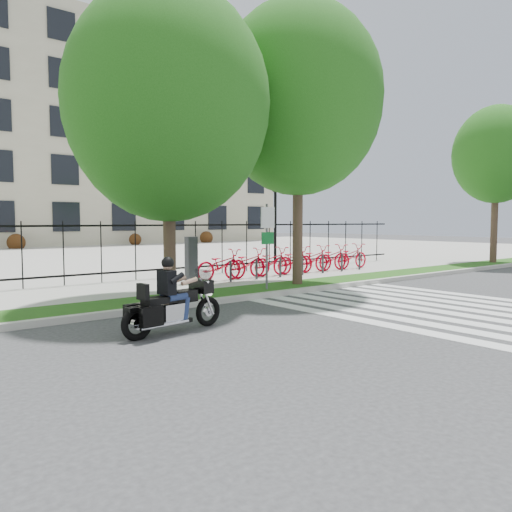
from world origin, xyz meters
TOP-DOWN VIEW (x-y plane):
  - ground at (0.00, 0.00)m, footprint 120.00×120.00m
  - curb at (0.00, 4.10)m, footprint 60.00×0.20m
  - grass_verge at (0.00, 4.95)m, footprint 60.00×1.50m
  - sidewalk at (0.00, 7.45)m, footprint 60.00×3.50m
  - crosswalk_stripes at (4.83, 0.00)m, footprint 5.70×8.00m
  - iron_fence at (0.00, 9.20)m, footprint 30.00×0.06m
  - lamp_post_right at (10.00, 12.00)m, footprint 1.06×0.70m
  - street_tree_1 at (0.12, 4.95)m, footprint 5.22×5.22m
  - street_tree_2 at (4.72, 4.95)m, footprint 5.23×5.23m
  - street_tree_3 at (17.91, 4.95)m, footprint 4.06×4.06m
  - bike_share_station at (6.61, 7.20)m, footprint 8.97×0.89m
  - sign_pole_regulatory at (3.14, 4.58)m, footprint 0.50×0.09m
  - motorcycle_rider at (-1.55, 1.86)m, footprint 2.30×0.78m

SIDE VIEW (x-z plane):
  - ground at x=0.00m, z-range 0.00..0.00m
  - crosswalk_stripes at x=4.83m, z-range 0.00..0.01m
  - curb at x=0.00m, z-range 0.00..0.15m
  - grass_verge at x=0.00m, z-range 0.00..0.15m
  - sidewalk at x=0.00m, z-range 0.00..0.15m
  - motorcycle_rider at x=-1.55m, z-range -0.30..1.48m
  - bike_share_station at x=6.61m, z-range -0.07..1.43m
  - iron_fence at x=0.00m, z-range 0.15..2.15m
  - sign_pole_regulatory at x=3.14m, z-range 0.49..2.99m
  - lamp_post_right at x=10.00m, z-range 1.08..5.33m
  - street_tree_1 at x=0.12m, z-range 1.13..9.10m
  - street_tree_3 at x=17.91m, z-range 1.56..9.09m
  - street_tree_2 at x=4.72m, z-range 1.54..10.35m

